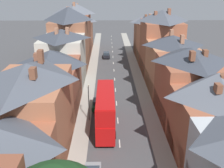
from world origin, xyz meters
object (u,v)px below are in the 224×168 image
object	(u,v)px
double_decker_bus_lead	(105,109)
pedestrian_near_right	(72,166)
car_near_blue	(106,55)
car_parked_right_a	(98,104)
street_lamp	(89,101)

from	to	relation	value
double_decker_bus_lead	pedestrian_near_right	size ratio (longest dim) A/B	6.71
double_decker_bus_lead	car_near_blue	bearing A→B (deg)	89.99
double_decker_bus_lead	car_near_blue	size ratio (longest dim) A/B	2.81
double_decker_bus_lead	car_near_blue	xyz separation A→B (m)	(0.01, 36.83, -2.00)
car_parked_right_a	double_decker_bus_lead	bearing A→B (deg)	-77.75
car_near_blue	pedestrian_near_right	bearing A→B (deg)	-94.37
car_parked_right_a	pedestrian_near_right	bearing A→B (deg)	-98.18
car_parked_right_a	street_lamp	distance (m)	4.82
street_lamp	pedestrian_near_right	bearing A→B (deg)	-95.40
car_near_blue	street_lamp	size ratio (longest dim) A/B	0.70
double_decker_bus_lead	street_lamp	world-z (taller)	street_lamp
car_parked_right_a	pedestrian_near_right	xyz separation A→B (m)	(-2.26, -15.71, 0.22)
street_lamp	double_decker_bus_lead	bearing A→B (deg)	-38.60
car_parked_right_a	street_lamp	size ratio (longest dim) A/B	0.69
car_near_blue	street_lamp	world-z (taller)	street_lamp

